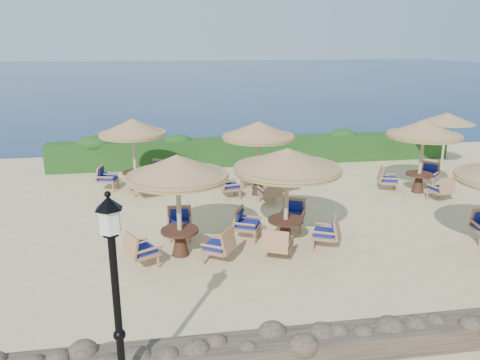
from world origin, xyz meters
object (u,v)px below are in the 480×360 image
(cafe_set_1, at_px, (287,179))
(cafe_set_5, at_px, (423,142))
(lamp_post, at_px, (118,313))
(cafe_set_0, at_px, (178,187))
(extra_parasol, at_px, (447,118))
(cafe_set_3, at_px, (133,142))
(cafe_set_4, at_px, (258,147))

(cafe_set_1, xyz_separation_m, cafe_set_5, (5.92, 3.63, 0.02))
(cafe_set_1, bearing_deg, lamp_post, -126.04)
(lamp_post, relative_size, cafe_set_0, 1.19)
(extra_parasol, distance_m, cafe_set_3, 13.02)
(cafe_set_0, bearing_deg, cafe_set_5, 24.05)
(cafe_set_1, height_order, cafe_set_4, same)
(cafe_set_0, bearing_deg, lamp_post, -101.60)
(cafe_set_0, bearing_deg, extra_parasol, 31.00)
(cafe_set_0, bearing_deg, cafe_set_3, 103.50)
(cafe_set_5, bearing_deg, cafe_set_0, -155.95)
(cafe_set_3, height_order, cafe_set_5, same)
(extra_parasol, relative_size, cafe_set_1, 0.84)
(cafe_set_3, bearing_deg, cafe_set_4, -16.29)
(extra_parasol, height_order, cafe_set_1, cafe_set_1)
(cafe_set_0, relative_size, cafe_set_4, 0.96)
(cafe_set_5, bearing_deg, extra_parasol, 47.29)
(lamp_post, distance_m, cafe_set_4, 10.40)
(extra_parasol, xyz_separation_m, cafe_set_4, (-8.63, -2.39, -0.42))
(extra_parasol, height_order, cafe_set_3, cafe_set_3)
(lamp_post, xyz_separation_m, extra_parasol, (12.60, 12.00, 0.62))
(cafe_set_1, bearing_deg, cafe_set_3, 127.35)
(cafe_set_3, bearing_deg, cafe_set_5, -10.72)
(extra_parasol, distance_m, cafe_set_1, 10.99)
(cafe_set_4, bearing_deg, cafe_set_0, -122.78)
(extra_parasol, relative_size, cafe_set_4, 0.83)
(extra_parasol, distance_m, cafe_set_4, 8.96)
(cafe_set_5, bearing_deg, lamp_post, -137.55)
(lamp_post, bearing_deg, cafe_set_1, 53.96)
(cafe_set_0, distance_m, cafe_set_5, 9.59)
(lamp_post, xyz_separation_m, cafe_set_5, (9.79, 8.96, 0.31))
(lamp_post, bearing_deg, cafe_set_3, 91.91)
(extra_parasol, relative_size, cafe_set_3, 0.89)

